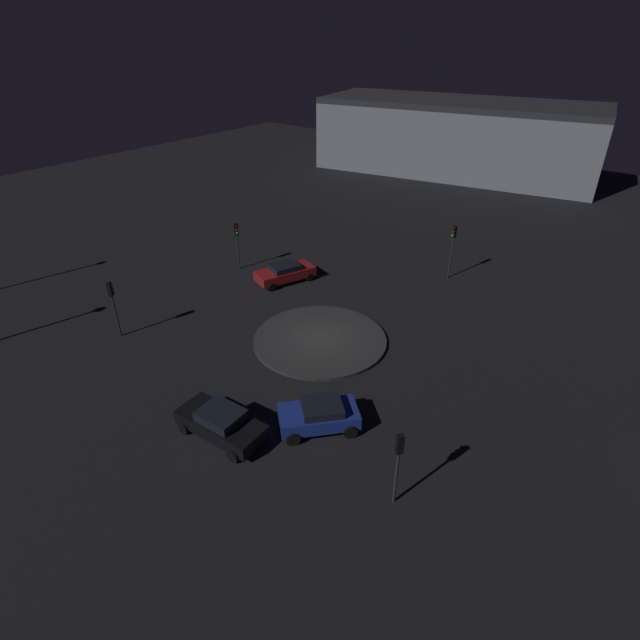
% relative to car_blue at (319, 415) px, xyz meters
% --- Properties ---
extents(ground_plane, '(113.41, 113.41, 0.00)m').
position_rel_car_blue_xyz_m(ground_plane, '(-4.77, 6.21, -0.80)').
color(ground_plane, black).
extents(roundabout_island, '(8.35, 8.35, 0.19)m').
position_rel_car_blue_xyz_m(roundabout_island, '(-4.77, 6.21, -0.70)').
color(roundabout_island, '#383838').
rests_on(roundabout_island, ground_plane).
extents(car_blue, '(3.98, 4.13, 1.48)m').
position_rel_car_blue_xyz_m(car_blue, '(0.00, 0.00, 0.00)').
color(car_blue, '#1E38A5').
rests_on(car_blue, ground_plane).
extents(car_black, '(4.61, 2.33, 1.52)m').
position_rel_car_blue_xyz_m(car_black, '(-3.38, -3.29, -0.02)').
color(car_black, black).
rests_on(car_black, ground_plane).
extents(car_red, '(3.34, 4.87, 1.42)m').
position_rel_car_blue_xyz_m(car_red, '(-12.04, 11.21, -0.05)').
color(car_red, red).
rests_on(car_red, ground_plane).
extents(traffic_light_north, '(0.33, 0.38, 4.25)m').
position_rel_car_blue_xyz_m(traffic_light_north, '(-2.40, 19.45, 2.23)').
color(traffic_light_north, '#2D2D2D').
rests_on(traffic_light_north, ground_plane).
extents(traffic_light_west, '(0.39, 0.36, 3.81)m').
position_rel_car_blue_xyz_m(traffic_light_west, '(-16.48, 10.66, 1.92)').
color(traffic_light_west, '#2D2D2D').
rests_on(traffic_light_west, ground_plane).
extents(traffic_light_southwest, '(0.39, 0.37, 3.79)m').
position_rel_car_blue_xyz_m(traffic_light_southwest, '(-15.16, -1.12, 1.91)').
color(traffic_light_southwest, '#2D2D2D').
rests_on(traffic_light_southwest, ground_plane).
extents(traffic_light_southeast, '(0.39, 0.38, 3.73)m').
position_rel_car_blue_xyz_m(traffic_light_southeast, '(5.17, -1.60, 1.87)').
color(traffic_light_southeast, '#2D2D2D').
rests_on(traffic_light_southeast, ground_plane).
extents(store_building, '(36.20, 18.66, 8.84)m').
position_rel_car_blue_xyz_m(store_building, '(-16.12, 49.78, 3.62)').
color(store_building, '#8C939E').
rests_on(store_building, ground_plane).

